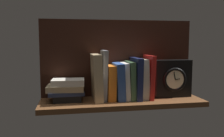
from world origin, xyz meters
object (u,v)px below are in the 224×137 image
book_blue_modern (119,81)px  book_white_catcher (125,81)px  book_stack_side (67,90)px  book_orange_pandolfini (111,82)px  book_navy_bierce (136,78)px  book_tan_shortstories (97,77)px  book_red_requiem (148,77)px  book_gray_chess (104,75)px  book_green_romantic (130,80)px  book_cream_twain (142,79)px  framed_clock (173,79)px

book_blue_modern → book_white_catcher: 3.34cm
book_stack_side → book_orange_pandolfini: bearing=-2.5°
book_navy_bierce → book_tan_shortstories: bearing=180.0°
book_orange_pandolfini → book_red_requiem: size_ratio=0.78×
book_gray_chess → book_green_romantic: 13.91cm
book_cream_twain → book_orange_pandolfini: bearing=180.0°
book_tan_shortstories → book_navy_bierce: bearing=0.0°
book_gray_chess → book_tan_shortstories: bearing=180.0°
book_cream_twain → book_stack_side: 38.51cm
book_white_catcher → book_cream_twain: (9.14, 0.00, 0.90)cm
book_blue_modern → book_tan_shortstories: bearing=180.0°
book_blue_modern → book_gray_chess: bearing=180.0°
book_orange_pandolfini → book_cream_twain: bearing=0.0°
book_gray_chess → book_green_romantic: (13.62, 0.00, -2.85)cm
book_orange_pandolfini → book_red_requiem: 19.91cm
book_red_requiem → book_navy_bierce: bearing=180.0°
framed_clock → book_tan_shortstories: bearing=180.0°
book_blue_modern → book_green_romantic: bearing=0.0°
book_navy_bierce → book_stack_side: bearing=178.5°
book_cream_twain → book_green_romantic: bearing=180.0°
book_white_catcher → book_red_requiem: bearing=0.0°
book_navy_bierce → book_cream_twain: bearing=0.0°
book_tan_shortstories → book_white_catcher: 14.61cm
book_orange_pandolfini → book_navy_bierce: book_navy_bierce is taller
book_navy_bierce → framed_clock: size_ratio=1.07×
book_orange_pandolfini → book_stack_side: book_orange_pandolfini is taller
book_white_catcher → framed_clock: framed_clock is taller
book_gray_chess → framed_clock: (36.47, -0.03, -2.62)cm
book_white_catcher → book_tan_shortstories: bearing=180.0°
framed_clock → book_stack_side: size_ratio=1.05×
book_white_catcher → book_cream_twain: book_cream_twain is taller
book_navy_bierce → framed_clock: (19.92, -0.03, -0.67)cm
book_blue_modern → book_stack_side: size_ratio=0.99×
book_red_requiem → book_tan_shortstories: bearing=180.0°
book_gray_chess → book_cream_twain: 20.18cm
book_navy_bierce → book_cream_twain: 3.52cm
book_tan_shortstories → book_stack_side: bearing=176.3°
book_orange_pandolfini → book_white_catcher: book_white_catcher is taller
book_tan_shortstories → book_blue_modern: (11.10, 0.00, -2.29)cm
book_green_romantic → book_white_catcher: bearing=180.0°
book_tan_shortstories → book_cream_twain: size_ratio=1.13×
book_tan_shortstories → framed_clock: book_tan_shortstories is taller
book_green_romantic → book_red_requiem: (9.58, 0.00, 1.48)cm
book_orange_pandolfini → book_cream_twain: book_cream_twain is taller
book_orange_pandolfini → book_green_romantic: (10.19, 0.00, 0.90)cm
book_tan_shortstories → book_navy_bierce: size_ratio=1.10×
book_green_romantic → book_red_requiem: book_red_requiem is taller
book_orange_pandolfini → book_stack_side: bearing=177.5°
book_gray_chess → book_white_catcher: size_ratio=1.34×
book_red_requiem → book_stack_side: book_red_requiem is taller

